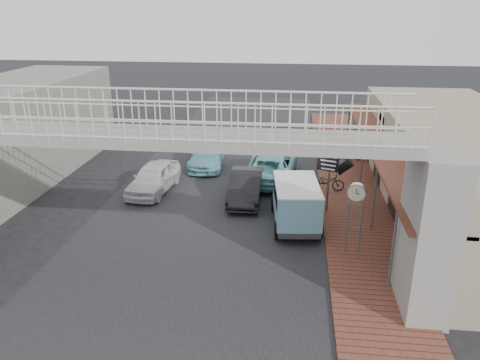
% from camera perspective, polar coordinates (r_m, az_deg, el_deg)
% --- Properties ---
extents(ground, '(120.00, 120.00, 0.00)m').
position_cam_1_polar(ground, '(19.12, -4.93, -6.57)').
color(ground, black).
rests_on(ground, ground).
extents(road_strip, '(10.00, 60.00, 0.01)m').
position_cam_1_polar(road_strip, '(19.12, -4.93, -6.55)').
color(road_strip, black).
rests_on(road_strip, ground).
extents(sidewalk, '(3.00, 40.00, 0.10)m').
position_cam_1_polar(sidewalk, '(21.64, 13.88, -3.63)').
color(sidewalk, brown).
rests_on(sidewalk, ground).
extents(shophouse_row, '(7.20, 18.00, 4.00)m').
position_cam_1_polar(shophouse_row, '(22.90, 25.18, 1.57)').
color(shophouse_row, gray).
rests_on(shophouse_row, ground).
extents(footbridge, '(16.40, 2.40, 6.34)m').
position_cam_1_polar(footbridge, '(14.26, -8.51, -2.41)').
color(footbridge, gray).
rests_on(footbridge, ground).
extents(building_far_left, '(5.00, 14.00, 5.00)m').
position_cam_1_polar(building_far_left, '(27.67, -25.46, 5.60)').
color(building_far_left, gray).
rests_on(building_far_left, ground).
extents(white_hatchback, '(2.09, 4.31, 1.42)m').
position_cam_1_polar(white_hatchback, '(23.44, -10.49, 0.27)').
color(white_hatchback, silver).
rests_on(white_hatchback, ground).
extents(dark_sedan, '(1.53, 4.21, 1.38)m').
position_cam_1_polar(dark_sedan, '(22.06, 0.72, -0.73)').
color(dark_sedan, black).
rests_on(dark_sedan, ground).
extents(angkot_curb, '(2.81, 5.56, 1.51)m').
position_cam_1_polar(angkot_curb, '(24.69, 3.84, 1.73)').
color(angkot_curb, '#77CBCF').
rests_on(angkot_curb, ground).
extents(angkot_far, '(2.11, 4.57, 1.29)m').
position_cam_1_polar(angkot_far, '(26.93, -4.03, 3.10)').
color(angkot_far, '#6EB0BE').
rests_on(angkot_far, ground).
extents(angkot_van, '(2.18, 4.12, 1.94)m').
position_cam_1_polar(angkot_van, '(19.44, 6.82, -2.16)').
color(angkot_van, black).
rests_on(angkot_van, ground).
extents(motorcycle_near, '(1.78, 0.72, 0.91)m').
position_cam_1_polar(motorcycle_near, '(23.38, 10.49, -0.18)').
color(motorcycle_near, black).
rests_on(motorcycle_near, sidewalk).
extents(motorcycle_far, '(1.90, 1.35, 1.13)m').
position_cam_1_polar(motorcycle_far, '(28.55, 13.12, 3.65)').
color(motorcycle_far, black).
rests_on(motorcycle_far, sidewalk).
extents(street_clock, '(0.70, 0.63, 2.73)m').
position_cam_1_polar(street_clock, '(17.05, 14.00, -1.86)').
color(street_clock, '#59595B').
rests_on(street_clock, sidewalk).
extents(arrow_sign, '(1.69, 1.14, 2.80)m').
position_cam_1_polar(arrow_sign, '(20.24, 12.74, 1.80)').
color(arrow_sign, '#59595B').
rests_on(arrow_sign, sidewalk).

